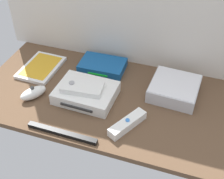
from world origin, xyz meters
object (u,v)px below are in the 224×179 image
(remote_nunchuk, at_px, (33,93))
(remote_classic_pad, at_px, (83,87))
(sensor_bar, at_px, (62,133))
(network_router, at_px, (103,66))
(mini_computer, at_px, (174,88))
(game_case, at_px, (41,67))
(game_console, at_px, (86,93))
(remote_wand, at_px, (127,124))

(remote_nunchuk, relative_size, remote_classic_pad, 0.71)
(remote_classic_pad, bearing_deg, sensor_bar, -94.95)
(network_router, distance_m, remote_nunchuk, 0.30)
(sensor_bar, bearing_deg, mini_computer, 46.10)
(game_case, xyz_separation_m, sensor_bar, (0.24, -0.29, -0.00))
(game_console, height_order, network_router, game_console)
(game_console, distance_m, mini_computer, 0.32)
(game_console, height_order, remote_classic_pad, remote_classic_pad)
(game_console, height_order, sensor_bar, game_console)
(remote_wand, relative_size, remote_classic_pad, 0.98)
(mini_computer, distance_m, remote_nunchuk, 0.51)
(game_case, bearing_deg, game_console, -21.78)
(remote_nunchuk, bearing_deg, remote_wand, 28.44)
(game_console, relative_size, network_router, 1.17)
(game_console, bearing_deg, network_router, 92.63)
(game_console, xyz_separation_m, remote_nunchuk, (-0.18, -0.06, -0.00))
(game_case, height_order, network_router, network_router)
(mini_computer, xyz_separation_m, remote_wand, (-0.12, -0.21, -0.01))
(mini_computer, xyz_separation_m, sensor_bar, (-0.31, -0.31, -0.02))
(mini_computer, height_order, network_router, mini_computer)
(game_console, relative_size, remote_nunchuk, 1.99)
(network_router, distance_m, remote_wand, 0.33)
(game_case, relative_size, network_router, 1.06)
(mini_computer, bearing_deg, network_router, 168.54)
(network_router, xyz_separation_m, remote_wand, (0.19, -0.27, -0.00))
(mini_computer, height_order, remote_classic_pad, remote_classic_pad)
(remote_classic_pad, height_order, sensor_bar, remote_classic_pad)
(network_router, height_order, sensor_bar, network_router)
(network_router, height_order, remote_nunchuk, remote_nunchuk)
(game_case, relative_size, remote_classic_pad, 1.28)
(game_console, distance_m, network_router, 0.18)
(game_case, distance_m, remote_wand, 0.47)
(mini_computer, relative_size, remote_nunchuk, 1.67)
(remote_classic_pad, bearing_deg, remote_wand, -29.29)
(game_console, bearing_deg, game_case, 158.34)
(mini_computer, distance_m, sensor_bar, 0.44)
(remote_nunchuk, bearing_deg, network_router, 86.98)
(game_console, xyz_separation_m, game_case, (-0.24, 0.10, -0.01))
(game_case, distance_m, network_router, 0.25)
(remote_classic_pad, bearing_deg, network_router, 83.00)
(mini_computer, bearing_deg, remote_classic_pad, -157.13)
(game_console, distance_m, sensor_bar, 0.19)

